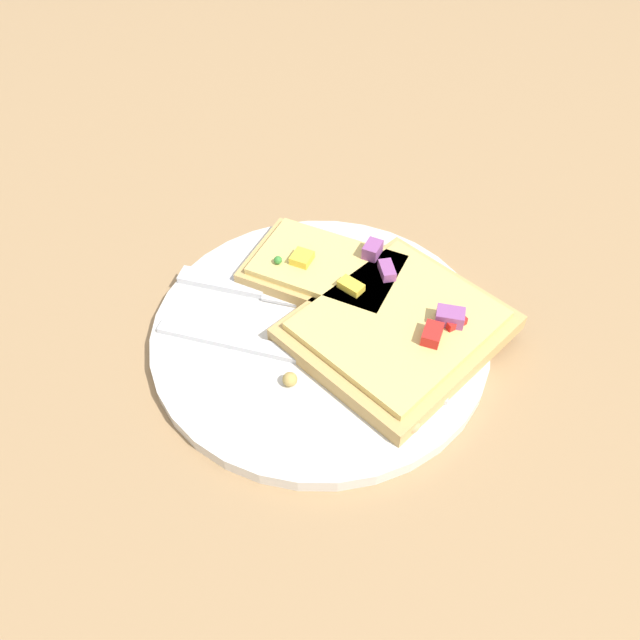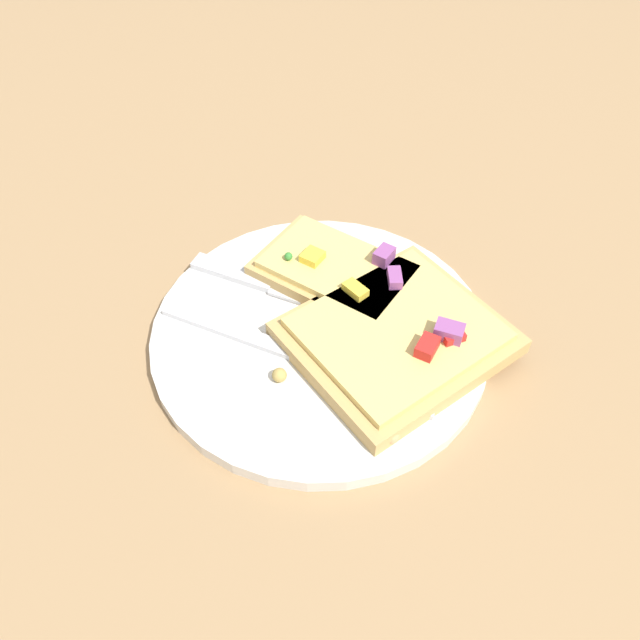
% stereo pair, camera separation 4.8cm
% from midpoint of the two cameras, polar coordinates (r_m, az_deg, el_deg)
% --- Properties ---
extents(ground_plane, '(4.00, 4.00, 0.00)m').
position_cam_midpoint_polar(ground_plane, '(0.50, -2.76, -1.84)').
color(ground_plane, '#9E7A51').
extents(plate, '(0.27, 0.27, 0.01)m').
position_cam_midpoint_polar(plate, '(0.49, -2.79, -1.39)').
color(plate, silver).
rests_on(plate, ground).
extents(fork, '(0.23, 0.06, 0.01)m').
position_cam_midpoint_polar(fork, '(0.47, -3.34, -3.81)').
color(fork, silver).
rests_on(fork, plate).
extents(knife, '(0.20, 0.05, 0.01)m').
position_cam_midpoint_polar(knife, '(0.51, -6.89, 2.34)').
color(knife, silver).
rests_on(knife, plate).
extents(pizza_slice_main, '(0.20, 0.20, 0.03)m').
position_cam_midpoint_polar(pizza_slice_main, '(0.48, 4.38, -0.71)').
color(pizza_slice_main, tan).
rests_on(pizza_slice_main, plate).
extents(pizza_slice_corner, '(0.15, 0.12, 0.03)m').
position_cam_midpoint_polar(pizza_slice_corner, '(0.52, -2.12, 4.36)').
color(pizza_slice_corner, tan).
rests_on(pizza_slice_corner, plate).
extents(crumb_scatter, '(0.11, 0.09, 0.01)m').
position_cam_midpoint_polar(crumb_scatter, '(0.45, 0.31, -6.66)').
color(crumb_scatter, tan).
rests_on(crumb_scatter, plate).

